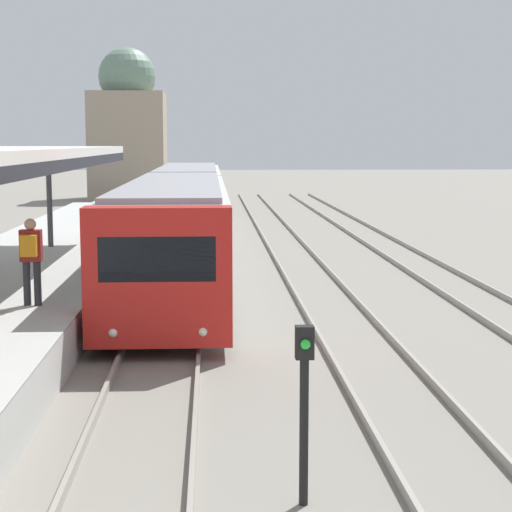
# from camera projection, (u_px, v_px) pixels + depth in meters

# --- Properties ---
(person_on_platform) EXTENTS (0.40, 0.40, 1.66)m
(person_on_platform) POSITION_uv_depth(u_px,v_px,m) (31.00, 254.00, 16.12)
(person_on_platform) COLOR #2D2D33
(person_on_platform) RESTS_ON station_platform
(train_near) EXTENTS (2.70, 29.20, 2.93)m
(train_near) POSITION_uv_depth(u_px,v_px,m) (183.00, 210.00, 29.65)
(train_near) COLOR red
(train_near) RESTS_ON ground_plane
(signal_post_near) EXTENTS (0.20, 0.21, 2.00)m
(signal_post_near) POSITION_uv_depth(u_px,v_px,m) (304.00, 396.00, 9.23)
(signal_post_near) COLOR black
(signal_post_near) RESTS_ON ground_plane
(distant_domed_building) EXTENTS (5.17, 5.17, 10.48)m
(distant_domed_building) POSITION_uv_depth(u_px,v_px,m) (128.00, 129.00, 59.81)
(distant_domed_building) COLOR gray
(distant_domed_building) RESTS_ON ground_plane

